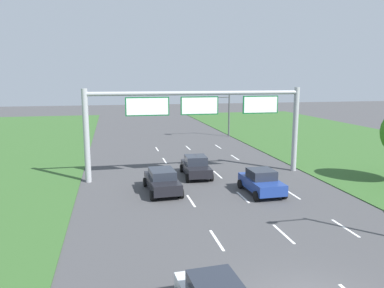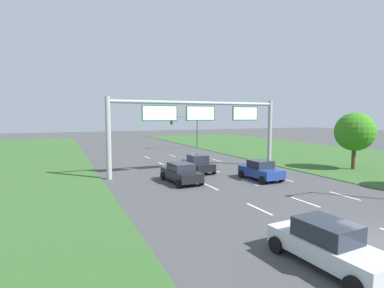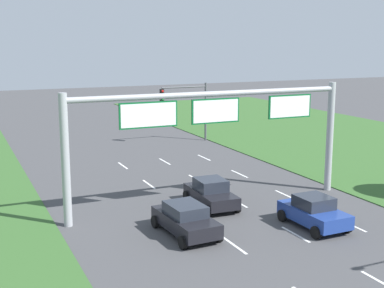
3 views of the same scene
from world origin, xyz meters
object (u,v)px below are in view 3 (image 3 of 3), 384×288
object	(u,v)px
car_far_ahead	(186,219)
sign_gantry	(214,123)
car_lead_silver	(211,193)
car_mid_lane	(314,212)
traffic_light_mast	(187,102)

from	to	relation	value
car_far_ahead	sign_gantry	xyz separation A→B (m)	(3.39, 3.68, 4.15)
car_lead_silver	car_mid_lane	xyz separation A→B (m)	(3.37, -5.30, 0.00)
car_lead_silver	traffic_light_mast	size ratio (longest dim) A/B	0.77
car_far_ahead	car_mid_lane	bearing A→B (deg)	-17.54
car_far_ahead	traffic_light_mast	size ratio (longest dim) A/B	0.79
car_mid_lane	sign_gantry	world-z (taller)	sign_gantry
car_lead_silver	car_mid_lane	distance (m)	6.28
car_far_ahead	sign_gantry	distance (m)	6.50
car_lead_silver	car_far_ahead	world-z (taller)	car_lead_silver
car_far_ahead	sign_gantry	size ratio (longest dim) A/B	0.26
car_mid_lane	traffic_light_mast	world-z (taller)	traffic_light_mast
sign_gantry	traffic_light_mast	xyz separation A→B (m)	(6.73, 19.10, -1.09)
car_mid_lane	traffic_light_mast	distance (m)	24.94
car_mid_lane	car_far_ahead	distance (m)	6.77
traffic_light_mast	car_mid_lane	bearing A→B (deg)	-98.30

